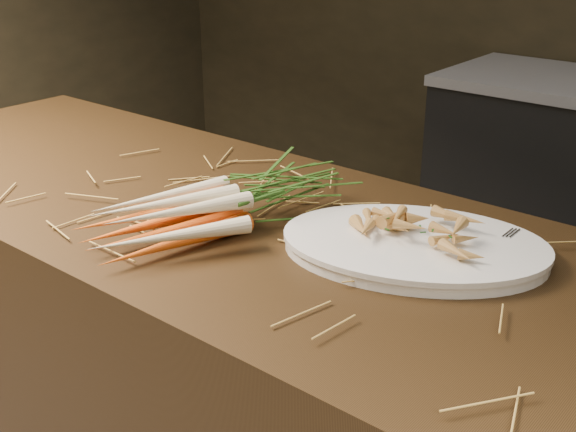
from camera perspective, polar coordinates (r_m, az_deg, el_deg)
name	(u,v)px	position (r m, az deg, el deg)	size (l,w,h in m)	color
main_counter	(290,432)	(1.54, 0.20, -16.72)	(2.40, 0.70, 0.90)	black
straw_bedding	(291,228)	(1.29, 0.22, -0.92)	(1.40, 0.60, 0.02)	#AA8D34
root_veg_bunch	(242,200)	(1.31, -3.62, 1.24)	(0.30, 0.55, 0.10)	#ED5617
serving_platter	(414,248)	(1.23, 9.91, -2.51)	(0.44, 0.29, 0.02)	white
roasted_veg_heap	(415,228)	(1.21, 10.03, -0.97)	(0.22, 0.16, 0.05)	#A06D33
serving_fork	(512,256)	(1.21, 17.28, -3.05)	(0.01, 0.17, 0.00)	silver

